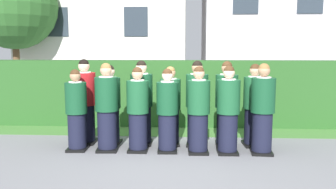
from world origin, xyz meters
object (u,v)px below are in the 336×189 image
Objects in this scene: student_rear_row_2 at (142,105)px; student_front_row_3 at (167,112)px; student_front_row_5 at (228,112)px; student_front_row_6 at (263,111)px; student_in_red_blazer at (85,103)px; student_front_row_1 at (107,109)px; student_rear_row_1 at (110,107)px; student_rear_row_6 at (254,107)px; student_front_row_0 at (76,112)px; student_rear_row_3 at (170,108)px; student_front_row_2 at (138,111)px; student_rear_row_5 at (226,106)px; student_rear_row_4 at (197,105)px; student_front_row_4 at (198,112)px.

student_front_row_3 is at bearing -41.15° from student_rear_row_2.
student_front_row_5 is 0.97× the size of student_front_row_6.
student_in_red_blazer reaches higher than student_front_row_5.
student_front_row_3 is at bearing -0.52° from student_front_row_1.
student_in_red_blazer is 0.53m from student_rear_row_1.
student_rear_row_2 is at bearing -179.70° from student_rear_row_6.
student_rear_row_3 reaches higher than student_front_row_0.
student_rear_row_3 is (1.21, 0.03, -0.01)m from student_rear_row_1.
student_front_row_2 is at bearing -35.75° from student_rear_row_1.
student_front_row_1 is 0.74m from student_in_red_blazer.
student_rear_row_5 is (1.69, 0.44, 0.05)m from student_front_row_2.
student_front_row_6 is at bearing 1.73° from student_front_row_5.
student_in_red_blazer reaches higher than student_rear_row_4.
student_front_row_0 is 0.51m from student_in_red_blazer.
student_rear_row_5 is at bearing 142.19° from student_front_row_6.
student_front_row_3 is 0.96× the size of student_front_row_5.
student_in_red_blazer is at bearing 178.74° from student_rear_row_2.
student_front_row_0 is 3.47m from student_front_row_6.
student_front_row_3 is 0.74m from student_rear_row_4.
student_front_row_5 is at bearing -1.45° from student_front_row_1.
student_front_row_3 is at bearing -158.67° from student_rear_row_5.
student_front_row_4 reaches higher than student_front_row_3.
student_rear_row_6 is at bearing 9.50° from student_front_row_1.
student_rear_row_5 is at bearing -2.44° from student_rear_row_4.
student_front_row_6 is at bearing -22.74° from student_rear_row_4.
student_front_row_6 is at bearing -0.92° from student_front_row_3.
student_rear_row_6 is (2.24, 0.48, 0.02)m from student_front_row_2.
student_rear_row_2 is (-2.29, 0.50, 0.01)m from student_front_row_6.
student_rear_row_6 is (-0.06, 0.51, -0.02)m from student_front_row_6.
student_front_row_0 is at bearing -178.97° from student_front_row_1.
student_rear_row_1 is at bearing 39.44° from student_front_row_0.
student_rear_row_3 is 0.94× the size of student_rear_row_5.
student_front_row_4 is 0.99× the size of student_front_row_5.
student_front_row_1 reaches higher than student_front_row_2.
student_front_row_5 is at bearing -10.94° from student_in_red_blazer.
student_rear_row_5 is at bearing 14.51° from student_front_row_2.
student_front_row_6 is 1.29m from student_rear_row_4.
student_front_row_6 is at bearing -12.33° from student_rear_row_2.
student_rear_row_1 is at bearing -179.41° from student_rear_row_4.
student_front_row_2 is 1.13m from student_front_row_4.
student_rear_row_6 reaches higher than student_front_row_0.
student_in_red_blazer is at bearing 179.27° from student_rear_row_4.
student_front_row_0 is 1.72m from student_front_row_3.
student_front_row_1 is 1.03× the size of student_rear_row_1.
student_front_row_4 is 1.23m from student_rear_row_6.
student_rear_row_4 reaches higher than student_front_row_4.
student_in_red_blazer is (-1.14, 0.49, 0.06)m from student_front_row_2.
student_rear_row_3 is at bearing 15.23° from student_front_row_0.
student_front_row_5 is 1.74m from student_rear_row_2.
student_in_red_blazer reaches higher than student_front_row_3.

